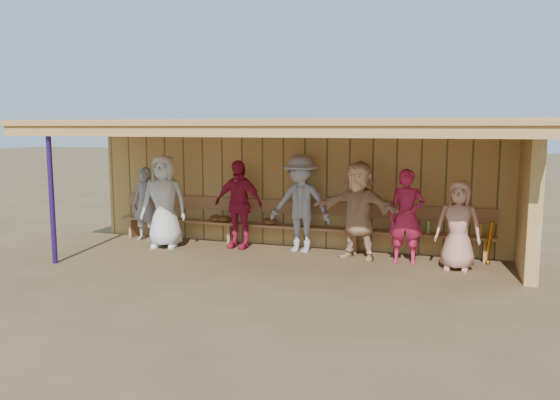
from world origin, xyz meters
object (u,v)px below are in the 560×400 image
object	(u,v)px
player_a	(145,204)
player_h	(458,225)
player_e	(301,204)
player_g	(406,217)
player_d	(238,204)
player_f	(358,210)
bench	(292,221)
player_b	(164,201)

from	to	relation	value
player_a	player_h	xyz separation A→B (m)	(6.26, -0.48, -0.02)
player_e	player_g	distance (m)	2.03
player_d	player_h	world-z (taller)	player_d
player_d	player_f	world-z (taller)	player_f
player_e	player_h	xyz separation A→B (m)	(2.87, -0.48, -0.18)
bench	player_f	bearing A→B (deg)	-20.51
player_e	player_f	distance (m)	1.17
player_b	bench	distance (m)	2.56
player_f	player_h	distance (m)	1.75
player_e	player_h	world-z (taller)	player_e
player_h	bench	distance (m)	3.23
player_d	player_g	bearing A→B (deg)	1.00
player_b	player_h	xyz separation A→B (m)	(5.54, -0.01, -0.17)
player_g	bench	size ratio (longest dim) A/B	0.22
player_g	player_h	size ratio (longest dim) A/B	1.10
player_f	player_g	distance (m)	0.86
player_a	player_f	size ratio (longest dim) A/B	0.87
player_d	player_f	distance (m)	2.42
player_e	player_d	bearing A→B (deg)	-172.53
player_a	player_h	distance (m)	6.28
player_e	player_g	world-z (taller)	player_e
player_b	player_g	world-z (taller)	player_b
player_a	bench	world-z (taller)	player_a
player_a	player_e	size ratio (longest dim) A/B	0.83
player_f	player_h	bearing A→B (deg)	7.05
player_d	player_f	bearing A→B (deg)	1.24
player_a	player_b	xyz separation A→B (m)	(0.72, -0.47, 0.15)
player_b	player_g	distance (m)	4.68
player_d	player_f	xyz separation A→B (m)	(2.41, -0.18, 0.02)
player_g	bench	world-z (taller)	player_g
player_b	player_h	bearing A→B (deg)	-13.14
player_g	player_e	bearing A→B (deg)	170.06
player_b	player_g	bearing A→B (deg)	-10.92
player_b	player_e	bearing A→B (deg)	-3.04
player_h	bench	size ratio (longest dim) A/B	0.20
player_b	player_d	xyz separation A→B (m)	(1.41, 0.43, -0.05)
player_h	player_f	bearing A→B (deg)	177.52
player_a	player_b	world-z (taller)	player_b
player_b	player_d	world-z (taller)	player_b
player_a	player_f	xyz separation A→B (m)	(4.54, -0.22, 0.12)
player_f	bench	distance (m)	1.55
player_e	player_g	xyz separation A→B (m)	(2.00, -0.30, -0.10)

